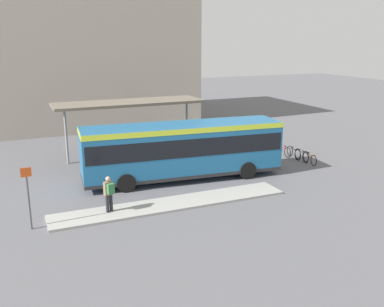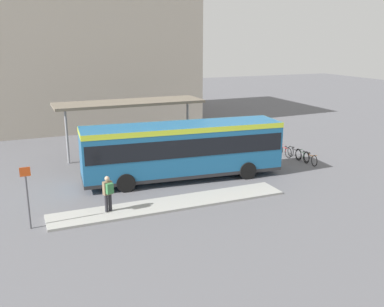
{
  "view_description": "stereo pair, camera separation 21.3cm",
  "coord_description": "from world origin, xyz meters",
  "px_view_note": "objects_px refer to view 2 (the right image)",
  "views": [
    {
      "loc": [
        -9.07,
        -22.32,
        8.04
      ],
      "look_at": [
        0.58,
        0.0,
        1.47
      ],
      "focal_mm": 40.0,
      "sensor_mm": 36.0,
      "label": 1
    },
    {
      "loc": [
        -8.87,
        -22.4,
        8.04
      ],
      "look_at": [
        0.58,
        0.0,
        1.47
      ],
      "focal_mm": 40.0,
      "sensor_mm": 36.0,
      "label": 2
    }
  ],
  "objects_px": {
    "bicycle_orange": "(310,159)",
    "potted_planter_near_shelter": "(96,161)",
    "bicycle_green": "(302,156)",
    "bicycle_black": "(294,153)",
    "potted_planter_far_side": "(196,149)",
    "bicycle_red": "(284,151)",
    "platform_sign": "(27,195)",
    "city_bus": "(183,147)",
    "pedestrian_waiting": "(108,192)"
  },
  "relations": [
    {
      "from": "bicycle_green",
      "to": "bicycle_black",
      "type": "xyz_separation_m",
      "value": [
        -0.07,
        0.78,
        0.01
      ]
    },
    {
      "from": "city_bus",
      "to": "platform_sign",
      "type": "distance_m",
      "value": 9.51
    },
    {
      "from": "pedestrian_waiting",
      "to": "potted_planter_far_side",
      "type": "bearing_deg",
      "value": -62.46
    },
    {
      "from": "pedestrian_waiting",
      "to": "bicycle_orange",
      "type": "relative_size",
      "value": 1.01
    },
    {
      "from": "potted_planter_near_shelter",
      "to": "platform_sign",
      "type": "xyz_separation_m",
      "value": [
        -4.25,
        -7.36,
        0.95
      ]
    },
    {
      "from": "bicycle_orange",
      "to": "bicycle_red",
      "type": "distance_m",
      "value": 2.4
    },
    {
      "from": "bicycle_orange",
      "to": "pedestrian_waiting",
      "type": "bearing_deg",
      "value": -69.02
    },
    {
      "from": "bicycle_red",
      "to": "pedestrian_waiting",
      "type": "bearing_deg",
      "value": 110.97
    },
    {
      "from": "bicycle_green",
      "to": "potted_planter_far_side",
      "type": "xyz_separation_m",
      "value": [
        -6.54,
        3.01,
        0.38
      ]
    },
    {
      "from": "bicycle_orange",
      "to": "bicycle_black",
      "type": "xyz_separation_m",
      "value": [
        -0.13,
        1.57,
        0.01
      ]
    },
    {
      "from": "bicycle_black",
      "to": "platform_sign",
      "type": "xyz_separation_m",
      "value": [
        -17.42,
        -4.92,
        1.17
      ]
    },
    {
      "from": "city_bus",
      "to": "bicycle_black",
      "type": "bearing_deg",
      "value": 12.08
    },
    {
      "from": "city_bus",
      "to": "pedestrian_waiting",
      "type": "relative_size",
      "value": 6.78
    },
    {
      "from": "bicycle_black",
      "to": "potted_planter_far_side",
      "type": "height_order",
      "value": "potted_planter_far_side"
    },
    {
      "from": "bicycle_orange",
      "to": "potted_planter_far_side",
      "type": "xyz_separation_m",
      "value": [
        -6.6,
        3.79,
        0.39
      ]
    },
    {
      "from": "bicycle_black",
      "to": "bicycle_red",
      "type": "relative_size",
      "value": 1.01
    },
    {
      "from": "bicycle_red",
      "to": "platform_sign",
      "type": "relative_size",
      "value": 0.64
    },
    {
      "from": "pedestrian_waiting",
      "to": "platform_sign",
      "type": "xyz_separation_m",
      "value": [
        -3.51,
        -0.27,
        0.44
      ]
    },
    {
      "from": "bicycle_red",
      "to": "platform_sign",
      "type": "distance_m",
      "value": 18.05
    },
    {
      "from": "bicycle_green",
      "to": "city_bus",
      "type": "bearing_deg",
      "value": 98.76
    },
    {
      "from": "pedestrian_waiting",
      "to": "bicycle_red",
      "type": "xyz_separation_m",
      "value": [
        13.57,
        5.43,
        -0.73
      ]
    },
    {
      "from": "city_bus",
      "to": "bicycle_red",
      "type": "xyz_separation_m",
      "value": [
        8.39,
        1.88,
        -1.52
      ]
    },
    {
      "from": "potted_planter_near_shelter",
      "to": "potted_planter_far_side",
      "type": "height_order",
      "value": "potted_planter_far_side"
    },
    {
      "from": "bicycle_orange",
      "to": "bicycle_black",
      "type": "bearing_deg",
      "value": -166.6
    },
    {
      "from": "bicycle_green",
      "to": "platform_sign",
      "type": "xyz_separation_m",
      "value": [
        -17.48,
        -4.14,
        1.18
      ]
    },
    {
      "from": "bicycle_black",
      "to": "platform_sign",
      "type": "distance_m",
      "value": 18.14
    },
    {
      "from": "pedestrian_waiting",
      "to": "bicycle_green",
      "type": "bearing_deg",
      "value": -89.76
    },
    {
      "from": "bicycle_green",
      "to": "potted_planter_far_side",
      "type": "height_order",
      "value": "potted_planter_far_side"
    },
    {
      "from": "bicycle_black",
      "to": "potted_planter_far_side",
      "type": "relative_size",
      "value": 1.24
    },
    {
      "from": "pedestrian_waiting",
      "to": "bicycle_orange",
      "type": "distance_m",
      "value": 14.39
    },
    {
      "from": "potted_planter_near_shelter",
      "to": "potted_planter_far_side",
      "type": "relative_size",
      "value": 0.81
    },
    {
      "from": "city_bus",
      "to": "bicycle_orange",
      "type": "distance_m",
      "value": 8.99
    },
    {
      "from": "pedestrian_waiting",
      "to": "bicycle_green",
      "type": "xyz_separation_m",
      "value": [
        13.97,
        3.87,
        -0.74
      ]
    },
    {
      "from": "bicycle_green",
      "to": "potted_planter_near_shelter",
      "type": "xyz_separation_m",
      "value": [
        -13.23,
        3.22,
        0.23
      ]
    },
    {
      "from": "pedestrian_waiting",
      "to": "bicycle_red",
      "type": "distance_m",
      "value": 14.64
    },
    {
      "from": "bicycle_red",
      "to": "potted_planter_near_shelter",
      "type": "distance_m",
      "value": 12.95
    },
    {
      "from": "bicycle_green",
      "to": "bicycle_red",
      "type": "bearing_deg",
      "value": 20.88
    },
    {
      "from": "pedestrian_waiting",
      "to": "potted_planter_near_shelter",
      "type": "bearing_deg",
      "value": -21.16
    },
    {
      "from": "bicycle_green",
      "to": "potted_planter_far_side",
      "type": "distance_m",
      "value": 7.21
    },
    {
      "from": "city_bus",
      "to": "bicycle_green",
      "type": "bearing_deg",
      "value": 6.96
    },
    {
      "from": "bicycle_orange",
      "to": "platform_sign",
      "type": "height_order",
      "value": "platform_sign"
    },
    {
      "from": "city_bus",
      "to": "pedestrian_waiting",
      "type": "height_order",
      "value": "city_bus"
    },
    {
      "from": "bicycle_orange",
      "to": "potted_planter_near_shelter",
      "type": "height_order",
      "value": "potted_planter_near_shelter"
    },
    {
      "from": "bicycle_green",
      "to": "platform_sign",
      "type": "bearing_deg",
      "value": 110.06
    },
    {
      "from": "pedestrian_waiting",
      "to": "potted_planter_near_shelter",
      "type": "relative_size",
      "value": 1.49
    },
    {
      "from": "bicycle_orange",
      "to": "potted_planter_near_shelter",
      "type": "distance_m",
      "value": 13.89
    },
    {
      "from": "pedestrian_waiting",
      "to": "bicycle_orange",
      "type": "height_order",
      "value": "pedestrian_waiting"
    },
    {
      "from": "city_bus",
      "to": "pedestrian_waiting",
      "type": "xyz_separation_m",
      "value": [
        -5.19,
        -3.56,
        -0.79
      ]
    },
    {
      "from": "bicycle_orange",
      "to": "bicycle_green",
      "type": "distance_m",
      "value": 0.79
    },
    {
      "from": "bicycle_green",
      "to": "platform_sign",
      "type": "relative_size",
      "value": 0.62
    }
  ]
}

